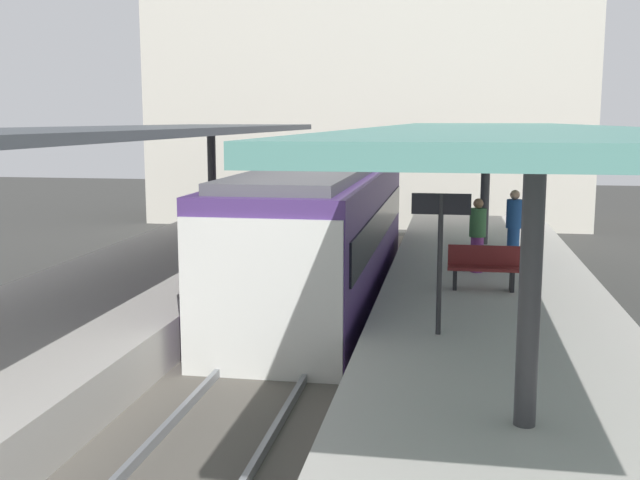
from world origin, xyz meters
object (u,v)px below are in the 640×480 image
commuter_train (322,233)px  platform_bench (484,266)px  platform_sign (441,232)px  passenger_mid_platform (514,226)px  passenger_near_bench (477,234)px

commuter_train → platform_bench: 4.18m
platform_sign → passenger_mid_platform: 6.36m
platform_sign → passenger_mid_platform: bearing=75.7°
commuter_train → platform_sign: (2.79, -5.52, 0.90)m
platform_bench → passenger_mid_platform: passenger_mid_platform is taller
passenger_near_bench → passenger_mid_platform: passenger_mid_platform is taller
passenger_near_bench → commuter_train: bearing=174.1°
platform_bench → platform_sign: platform_sign is taller
commuter_train → platform_bench: bearing=-30.5°
commuter_train → platform_sign: size_ratio=5.30×
platform_sign → platform_bench: bearing=76.7°
commuter_train → passenger_mid_platform: (4.35, 0.61, 0.18)m
platform_bench → platform_sign: 3.68m
platform_sign → passenger_near_bench: 5.26m
platform_sign → passenger_mid_platform: platform_sign is taller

